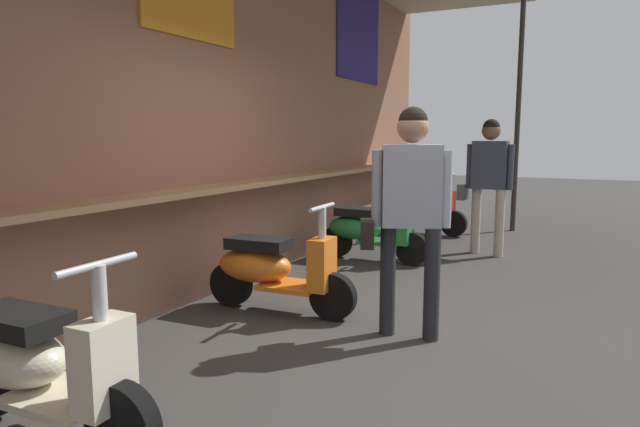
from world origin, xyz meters
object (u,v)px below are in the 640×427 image
object	(u,v)px
scooter_green	(367,229)
scooter_red	(418,209)
shopper_browsing	(409,198)
scooter_cream	(34,364)
scooter_orange	(271,268)
shopper_with_handbag	(488,172)

from	to	relation	value
scooter_green	scooter_red	size ratio (longest dim) A/B	1.00
scooter_green	shopper_browsing	world-z (taller)	shopper_browsing
scooter_cream	scooter_orange	world-z (taller)	same
scooter_green	scooter_red	xyz separation A→B (m)	(2.17, -0.00, 0.00)
scooter_orange	shopper_with_handbag	distance (m)	3.57
scooter_cream	scooter_red	distance (m)	6.71
scooter_cream	scooter_green	bearing A→B (deg)	88.47
scooter_green	scooter_red	distance (m)	2.17
scooter_red	shopper_with_handbag	bearing A→B (deg)	-38.69
scooter_orange	shopper_browsing	bearing A→B (deg)	-6.24
scooter_cream	shopper_with_handbag	bearing A→B (deg)	75.78
scooter_orange	shopper_with_handbag	world-z (taller)	shopper_with_handbag
scooter_green	shopper_browsing	distance (m)	2.73
scooter_cream	shopper_with_handbag	distance (m)	5.73
scooter_orange	scooter_green	distance (m)	2.25
scooter_orange	shopper_with_handbag	xyz separation A→B (m)	(3.27, -1.25, 0.69)
scooter_cream	scooter_orange	xyz separation A→B (m)	(2.29, -0.00, 0.00)
scooter_cream	scooter_red	size ratio (longest dim) A/B	1.00
scooter_red	shopper_with_handbag	distance (m)	1.84
scooter_cream	scooter_red	bearing A→B (deg)	88.47
scooter_green	shopper_browsing	bearing A→B (deg)	-60.41
scooter_cream	scooter_green	distance (m)	4.54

